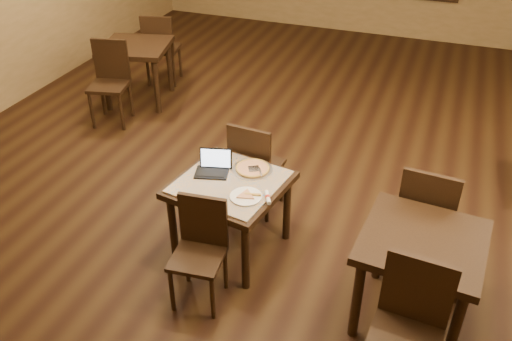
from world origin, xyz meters
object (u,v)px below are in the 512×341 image
at_px(pizza_pan, 253,169).
at_px(other_table_b_chair_far, 160,45).
at_px(other_table_c_chair_far, 426,214).
at_px(tiled_table, 230,191).
at_px(other_table_b, 136,54).
at_px(chair_main_near, 200,244).
at_px(laptop, 214,166).
at_px(other_table_b_chair_near, 110,77).
at_px(chair_main_far, 254,164).
at_px(other_table_c, 421,253).
at_px(other_table_c_chair_near, 409,322).

distance_m(pizza_pan, other_table_b_chair_far, 3.87).
height_order(other_table_b_chair_far, other_table_c_chair_far, other_table_c_chair_far).
height_order(tiled_table, other_table_c_chair_far, other_table_c_chair_far).
height_order(other_table_b, other_table_c_chair_far, other_table_c_chair_far).
relative_size(pizza_pan, other_table_b, 0.34).
bearing_deg(other_table_b, chair_main_near, -65.64).
distance_m(laptop, other_table_b_chair_near, 2.91).
bearing_deg(tiled_table, other_table_b, 143.93).
xyz_separation_m(other_table_b_chair_near, other_table_b_chair_far, (0.04, 1.26, 0.00)).
distance_m(tiled_table, other_table_b_chair_far, 3.98).
bearing_deg(laptop, chair_main_far, 54.51).
bearing_deg(tiled_table, laptop, 163.64).
relative_size(pizza_pan, other_table_c, 0.38).
bearing_deg(other_table_c_chair_near, chair_main_near, 174.65).
distance_m(chair_main_near, other_table_c, 1.72).
bearing_deg(pizza_pan, other_table_c_chair_far, 3.59).
height_order(tiled_table, chair_main_near, chair_main_near).
bearing_deg(pizza_pan, tiled_table, -116.57).
xyz_separation_m(other_table_b, other_table_c, (4.14, -2.80, 0.00)).
bearing_deg(other_table_b_chair_near, chair_main_near, -59.01).
bearing_deg(other_table_c, pizza_pan, 165.96).
bearing_deg(other_table_c_chair_far, other_table_c_chair_near, 95.58).
bearing_deg(other_table_b_chair_near, other_table_b_chair_far, 74.17).
xyz_separation_m(pizza_pan, other_table_c, (1.56, -0.53, -0.07)).
bearing_deg(laptop, other_table_c_chair_far, -7.58).
relative_size(other_table_b_chair_far, other_table_c, 1.12).
bearing_deg(other_table_c_chair_far, chair_main_far, -4.41).
bearing_deg(other_table_b, tiled_table, -59.30).
relative_size(tiled_table, pizza_pan, 2.87).
bearing_deg(chair_main_far, other_table_b, -33.16).
bearing_deg(other_table_c_chair_far, other_table_b_chair_near, -15.53).
height_order(tiled_table, other_table_c, other_table_c).
distance_m(chair_main_near, other_table_c_chair_far, 1.93).
relative_size(other_table_b, other_table_b_chair_near, 1.00).
xyz_separation_m(other_table_c, other_table_c_chair_far, (-0.01, 0.63, -0.08)).
relative_size(other_table_c, other_table_c_chair_far, 0.89).
height_order(other_table_b, other_table_c_chair_near, other_table_c_chair_near).
xyz_separation_m(pizza_pan, other_table_b_chair_far, (-2.56, 2.90, -0.16)).
xyz_separation_m(chair_main_near, chair_main_far, (0.00, 1.23, 0.05)).
distance_m(pizza_pan, other_table_c, 1.65).
xyz_separation_m(tiled_table, pizza_pan, (0.12, 0.24, 0.11)).
xyz_separation_m(other_table_c, other_table_c_chair_near, (0.01, -0.63, -0.08)).
height_order(laptop, other_table_c_chair_near, other_table_c_chair_near).
xyz_separation_m(tiled_table, other_table_c_chair_near, (1.68, -0.92, -0.05)).
xyz_separation_m(chair_main_near, other_table_b, (-2.46, 3.13, 0.16)).
height_order(other_table_c_chair_near, other_table_c_chair_far, same).
relative_size(tiled_table, other_table_c, 1.10).
height_order(tiled_table, other_table_b_chair_near, other_table_b_chair_near).
bearing_deg(other_table_b_chair_near, tiled_table, -50.88).
height_order(other_table_b_chair_far, other_table_c_chair_near, other_table_c_chair_near).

